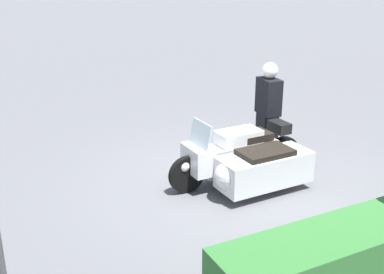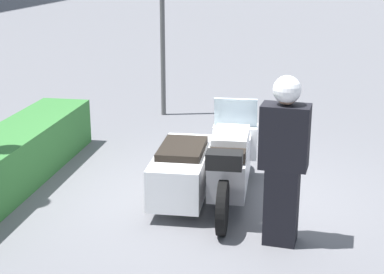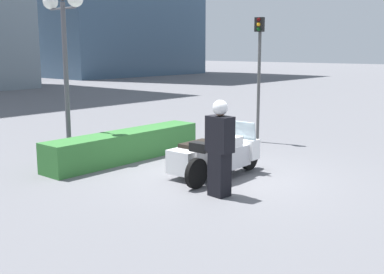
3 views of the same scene
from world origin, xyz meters
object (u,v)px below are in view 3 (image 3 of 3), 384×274
twin_lamp_post (64,28)px  traffic_light_near (259,62)px  hedge_bush_curbside (126,146)px  police_motorcycle (214,155)px  officer_rider (220,146)px

twin_lamp_post → traffic_light_near: twin_lamp_post is taller
twin_lamp_post → traffic_light_near: 5.49m
hedge_bush_curbside → twin_lamp_post: (-0.70, 1.35, 2.86)m
police_motorcycle → twin_lamp_post: 4.91m
police_motorcycle → traffic_light_near: 4.51m
police_motorcycle → hedge_bush_curbside: (-0.22, 2.60, -0.10)m
twin_lamp_post → police_motorcycle: bearing=-76.9°
police_motorcycle → traffic_light_near: traffic_light_near is taller
police_motorcycle → traffic_light_near: size_ratio=0.71×
police_motorcycle → twin_lamp_post: size_ratio=0.63×
traffic_light_near → officer_rider: bearing=14.1°
officer_rider → twin_lamp_post: bearing=-85.3°
officer_rider → hedge_bush_curbside: 3.72m
traffic_light_near → hedge_bush_curbside: bearing=-28.0°
officer_rider → traffic_light_near: (4.93, 2.36, 1.39)m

